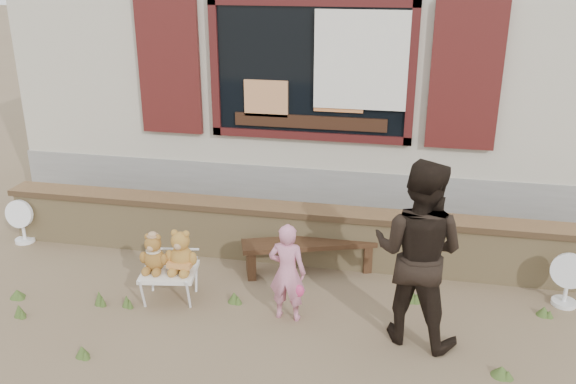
% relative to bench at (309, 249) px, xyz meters
% --- Properties ---
extents(ground, '(80.00, 80.00, 0.00)m').
position_rel_bench_xyz_m(ground, '(-0.21, -0.74, -0.28)').
color(ground, brown).
rests_on(ground, ground).
extents(shopfront, '(8.04, 5.13, 4.00)m').
position_rel_bench_xyz_m(shopfront, '(-0.21, 3.75, 1.72)').
color(shopfront, '#A69B87').
rests_on(shopfront, ground).
extents(brick_wall, '(7.10, 0.36, 0.67)m').
position_rel_bench_xyz_m(brick_wall, '(-0.21, 0.26, 0.06)').
color(brick_wall, tan).
rests_on(brick_wall, ground).
extents(bench, '(1.51, 0.79, 0.38)m').
position_rel_bench_xyz_m(bench, '(0.00, 0.00, 0.00)').
color(bench, '#341F12').
rests_on(bench, ground).
extents(folding_chair, '(0.62, 0.57, 0.34)m').
position_rel_bench_xyz_m(folding_chair, '(-1.30, -0.88, 0.03)').
color(folding_chair, silver).
rests_on(folding_chair, ground).
extents(teddy_bear_left, '(0.34, 0.30, 0.41)m').
position_rel_bench_xyz_m(teddy_bear_left, '(-1.44, -0.90, 0.26)').
color(teddy_bear_left, brown).
rests_on(teddy_bear_left, folding_chair).
extents(teddy_bear_right, '(0.38, 0.34, 0.46)m').
position_rel_bench_xyz_m(teddy_bear_right, '(-1.16, -0.85, 0.29)').
color(teddy_bear_right, olive).
rests_on(teddy_bear_right, folding_chair).
extents(child, '(0.38, 0.26, 1.00)m').
position_rel_bench_xyz_m(child, '(-0.04, -0.98, 0.22)').
color(child, pink).
rests_on(child, ground).
extents(adult, '(1.01, 0.89, 1.74)m').
position_rel_bench_xyz_m(adult, '(1.16, -1.06, 0.59)').
color(adult, black).
rests_on(adult, ground).
extents(fan_left, '(0.35, 0.24, 0.57)m').
position_rel_bench_xyz_m(fan_left, '(-3.61, 0.06, 0.01)').
color(fan_left, white).
rests_on(fan_left, ground).
extents(fan_right, '(0.38, 0.25, 0.58)m').
position_rel_bench_xyz_m(fan_right, '(2.68, -0.17, 0.02)').
color(fan_right, white).
rests_on(fan_right, ground).
extents(grass_tufts, '(5.47, 1.69, 0.15)m').
position_rel_bench_xyz_m(grass_tufts, '(-0.36, -1.05, -0.22)').
color(grass_tufts, '#3F5723').
rests_on(grass_tufts, ground).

